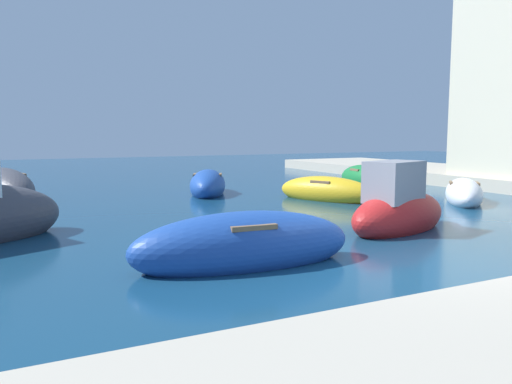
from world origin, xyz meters
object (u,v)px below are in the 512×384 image
object	(u,v)px
moored_boat_5	(244,246)
moored_boat_11	(326,191)
moored_boat_7	(464,194)
moored_boat_4	(365,179)
moored_boat_1	(208,185)
moored_boat_8	(3,189)
moored_boat_0	(398,210)

from	to	relation	value
moored_boat_5	moored_boat_11	xyz separation A→B (m)	(5.93, 6.23, -0.04)
moored_boat_5	moored_boat_7	size ratio (longest dim) A/B	1.25
moored_boat_4	moored_boat_11	bearing A→B (deg)	-45.78
moored_boat_1	moored_boat_8	size ratio (longest dim) A/B	0.79
moored_boat_8	moored_boat_1	bearing A→B (deg)	-113.26
moored_boat_1	moored_boat_5	distance (m)	10.01
moored_boat_7	moored_boat_11	bearing A→B (deg)	-79.33
moored_boat_0	moored_boat_7	size ratio (longest dim) A/B	1.09
moored_boat_0	moored_boat_5	world-z (taller)	moored_boat_0
moored_boat_1	moored_boat_11	size ratio (longest dim) A/B	1.00
moored_boat_1	moored_boat_4	distance (m)	6.65
moored_boat_8	moored_boat_11	bearing A→B (deg)	-128.45
moored_boat_7	moored_boat_8	xyz separation A→B (m)	(-13.11, 6.88, 0.11)
moored_boat_4	moored_boat_11	size ratio (longest dim) A/B	0.93
moored_boat_0	moored_boat_7	bearing A→B (deg)	9.55
moored_boat_0	moored_boat_4	bearing A→B (deg)	38.07
moored_boat_4	moored_boat_8	size ratio (longest dim) A/B	0.74
moored_boat_11	moored_boat_7	bearing A→B (deg)	30.88
moored_boat_7	moored_boat_8	bearing A→B (deg)	-73.27
moored_boat_5	moored_boat_8	distance (m)	11.28
moored_boat_1	moored_boat_11	world-z (taller)	moored_boat_1
moored_boat_1	moored_boat_5	world-z (taller)	moored_boat_5
moored_boat_7	moored_boat_5	bearing A→B (deg)	-23.77
moored_boat_0	moored_boat_8	xyz separation A→B (m)	(-7.98, 9.53, -0.07)
moored_boat_1	moored_boat_8	xyz separation A→B (m)	(-6.61, 1.17, 0.07)
moored_boat_8	moored_boat_7	bearing A→B (deg)	-130.95
moored_boat_4	moored_boat_5	distance (m)	13.15
moored_boat_1	moored_boat_4	bearing A→B (deg)	109.26
moored_boat_4	moored_boat_7	size ratio (longest dim) A/B	1.06
moored_boat_0	moored_boat_1	size ratio (longest dim) A/B	0.96
moored_boat_4	moored_boat_7	bearing A→B (deg)	7.10
moored_boat_1	moored_boat_5	size ratio (longest dim) A/B	0.91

